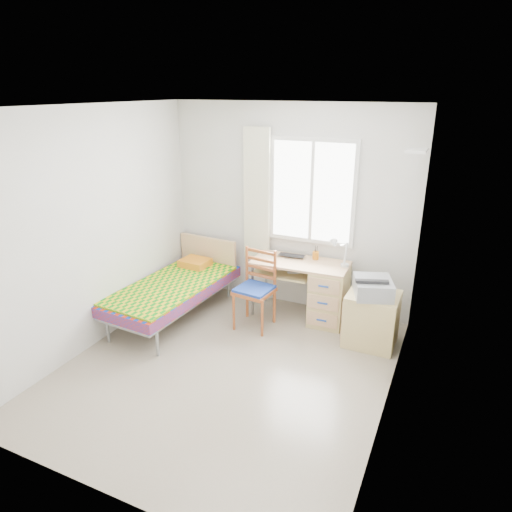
% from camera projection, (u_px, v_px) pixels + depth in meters
% --- Properties ---
extents(floor, '(3.50, 3.50, 0.00)m').
position_uv_depth(floor, '(227.00, 368.00, 4.76)').
color(floor, '#BCAD93').
rests_on(floor, ground).
extents(ceiling, '(3.50, 3.50, 0.00)m').
position_uv_depth(ceiling, '(220.00, 106.00, 3.85)').
color(ceiling, white).
rests_on(ceiling, wall_back).
extents(wall_back, '(3.20, 0.00, 3.20)m').
position_uv_depth(wall_back, '(289.00, 209.00, 5.80)').
color(wall_back, silver).
rests_on(wall_back, ground).
extents(wall_left, '(0.00, 3.50, 3.50)m').
position_uv_depth(wall_left, '(94.00, 230.00, 4.93)').
color(wall_left, silver).
rests_on(wall_left, ground).
extents(wall_right, '(0.00, 3.50, 3.50)m').
position_uv_depth(wall_right, '(398.00, 279.00, 3.68)').
color(wall_right, silver).
rests_on(wall_right, ground).
extents(window, '(1.10, 0.04, 1.30)m').
position_uv_depth(window, '(312.00, 192.00, 5.57)').
color(window, white).
rests_on(window, wall_back).
extents(curtain, '(0.35, 0.05, 1.70)m').
position_uv_depth(curtain, '(257.00, 195.00, 5.85)').
color(curtain, beige).
rests_on(curtain, wall_back).
extents(floating_shelf, '(0.20, 0.32, 0.03)m').
position_uv_depth(floating_shelf, '(417.00, 150.00, 4.62)').
color(floating_shelf, white).
rests_on(floating_shelf, wall_right).
extents(bed, '(1.00, 1.92, 0.80)m').
position_uv_depth(bed, '(176.00, 287.00, 5.73)').
color(bed, '#919599').
rests_on(bed, floor).
extents(desk, '(1.20, 0.58, 0.74)m').
position_uv_depth(desk, '(323.00, 291.00, 5.60)').
color(desk, '#E0A475').
rests_on(desk, floor).
extents(chair, '(0.46, 0.46, 0.96)m').
position_uv_depth(chair, '(257.00, 284.00, 5.45)').
color(chair, '#91421C').
rests_on(chair, floor).
extents(cabinet, '(0.57, 0.50, 0.61)m').
position_uv_depth(cabinet, '(371.00, 319.00, 5.12)').
color(cabinet, tan).
rests_on(cabinet, floor).
extents(printer, '(0.52, 0.56, 0.19)m').
position_uv_depth(printer, '(373.00, 287.00, 4.96)').
color(printer, gray).
rests_on(printer, cabinet).
extents(laptop, '(0.34, 0.23, 0.03)m').
position_uv_depth(laptop, '(290.00, 257.00, 5.72)').
color(laptop, black).
rests_on(laptop, desk).
extents(pen_cup, '(0.08, 0.08, 0.10)m').
position_uv_depth(pen_cup, '(316.00, 255.00, 5.67)').
color(pen_cup, orange).
rests_on(pen_cup, desk).
extents(task_lamp, '(0.22, 0.31, 0.38)m').
position_uv_depth(task_lamp, '(338.00, 250.00, 5.30)').
color(task_lamp, white).
rests_on(task_lamp, desk).
extents(book, '(0.22, 0.25, 0.02)m').
position_uv_depth(book, '(288.00, 270.00, 5.75)').
color(book, gray).
rests_on(book, desk).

